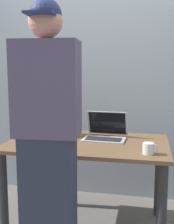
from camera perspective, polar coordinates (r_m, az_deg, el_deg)
The scene contains 9 objects.
desk at distance 2.48m, azimuth 0.14°, elevation -8.94°, with size 1.32×0.82×0.77m.
laptop at distance 2.54m, azimuth 3.60°, elevation -4.00°, with size 0.37×0.32×0.23m.
beer_bottle_green at distance 2.69m, azimuth -2.50°, elevation -2.07°, with size 0.07×0.07×0.29m.
beer_bottle_amber at distance 2.60m, azimuth -6.16°, elevation -2.68°, with size 0.07×0.07×0.27m.
beer_bottle_brown at distance 2.61m, azimuth -2.88°, elevation -2.47°, with size 0.07×0.07×0.28m.
beer_bottle_dark at distance 2.72m, azimuth -5.82°, elevation -1.78°, with size 0.07×0.07×0.32m.
person_figure at distance 1.80m, azimuth -7.65°, elevation -6.78°, with size 0.40×0.31×1.77m.
coffee_mug at distance 2.13m, azimuth 11.99°, elevation -7.00°, with size 0.11×0.08×0.08m.
back_wall at distance 3.12m, azimuth 3.08°, elevation 7.12°, with size 6.00×0.10×2.60m, color #99A3AD.
Camera 1 is at (0.49, -2.32, 1.37)m, focal length 46.69 mm.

